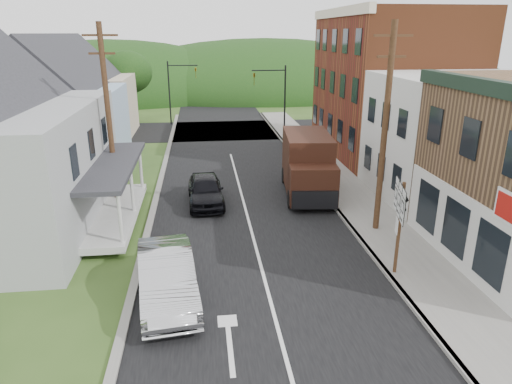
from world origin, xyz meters
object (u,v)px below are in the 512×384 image
object	(u,v)px
silver_sedan	(167,277)
delivery_van	(308,165)
dark_sedan	(206,190)
route_sign_cluster	(399,215)
warning_sign	(401,213)

from	to	relation	value
silver_sedan	delivery_van	distance (m)	12.08
silver_sedan	dark_sedan	distance (m)	9.09
delivery_van	silver_sedan	bearing A→B (deg)	-119.68
delivery_van	route_sign_cluster	size ratio (longest dim) A/B	1.76
silver_sedan	delivery_van	size ratio (longest dim) A/B	0.83
delivery_van	warning_sign	bearing A→B (deg)	-71.49
silver_sedan	dark_sedan	bearing A→B (deg)	73.74
route_sign_cluster	silver_sedan	bearing A→B (deg)	-161.24
dark_sedan	route_sign_cluster	world-z (taller)	route_sign_cluster
dark_sedan	delivery_van	size ratio (longest dim) A/B	0.72
delivery_van	route_sign_cluster	world-z (taller)	route_sign_cluster
dark_sedan	route_sign_cluster	distance (m)	10.87
silver_sedan	delivery_van	xyz separation A→B (m)	(7.01, 9.80, 0.84)
silver_sedan	route_sign_cluster	size ratio (longest dim) A/B	1.46
dark_sedan	route_sign_cluster	xyz separation A→B (m)	(6.74, -8.37, 1.65)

